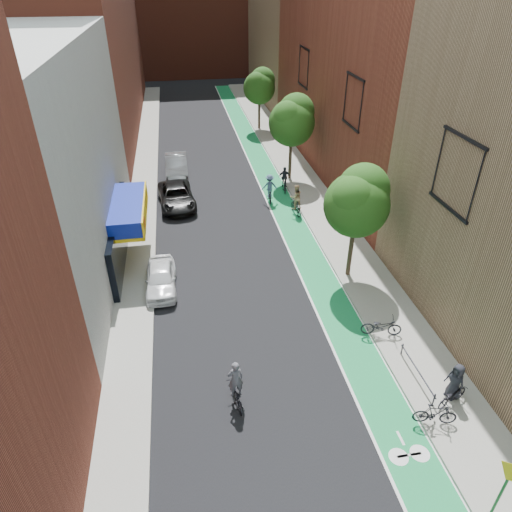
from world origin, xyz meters
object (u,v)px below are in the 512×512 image
parked_car_black (177,196)px  cyclist_lane_near (296,202)px  parked_car_silver (177,166)px  cyclist_lead (236,389)px  cyclist_lane_mid (285,182)px  cyclist_lane_far (270,189)px  parked_car_white (161,278)px  pedestrian (455,381)px

parked_car_black → cyclist_lane_near: size_ratio=2.46×
parked_car_silver → cyclist_lead: (1.67, -24.13, -0.12)m
cyclist_lane_mid → cyclist_lane_far: cyclist_lane_far is taller
parked_car_white → pedestrian: bearing=-39.6°
pedestrian → cyclist_lead: bearing=-115.3°
parked_car_black → parked_car_silver: (0.16, 5.81, 0.11)m
parked_car_silver → cyclist_lane_mid: (8.06, -4.65, -0.10)m
parked_car_silver → cyclist_lead: cyclist_lead is taller
parked_car_white → pedestrian: size_ratio=2.37×
pedestrian → cyclist_lane_far: bearing=173.9°
cyclist_lane_mid → pedestrian: bearing=105.5°
cyclist_lead → cyclist_lane_far: size_ratio=1.00×
cyclist_lane_near → cyclist_lane_far: 2.62m
parked_car_silver → cyclist_lane_mid: size_ratio=2.62×
parked_car_white → parked_car_black: bearing=84.3°
cyclist_lane_near → pedestrian: 17.06m
cyclist_lane_near → parked_car_silver: bearing=-53.7°
pedestrian → cyclist_lane_mid: bearing=169.1°
pedestrian → parked_car_silver: bearing=-174.9°
parked_car_black → cyclist_lead: (1.83, -18.32, -0.02)m
parked_car_black → cyclist_lane_near: (8.12, -2.69, 0.17)m
cyclist_lane_near → parked_car_white: bearing=32.0°
parked_car_silver → cyclist_lane_mid: bearing=-29.6°
parked_car_black → cyclist_lane_mid: cyclist_lane_mid is taller
parked_car_silver → pedestrian: 27.36m
parked_car_black → cyclist_lane_far: bearing=-9.1°
parked_car_white → cyclist_lane_far: cyclist_lane_far is taller
parked_car_black → cyclist_lane_far: size_ratio=2.50×
cyclist_lead → cyclist_lane_far: bearing=-112.0°
cyclist_lead → cyclist_lane_far: 18.50m
parked_car_white → parked_car_black: (1.08, 10.10, 0.05)m
parked_car_white → parked_car_silver: 15.95m
cyclist_lead → pedestrian: bearing=164.6°
parked_car_black → pedestrian: pedestrian is taller
cyclist_lead → cyclist_lane_far: cyclist_lane_far is taller
parked_car_black → pedestrian: (10.26, -19.62, 0.25)m
parked_car_silver → cyclist_lane_near: bearing=-46.6°
parked_car_black → cyclist_lane_mid: size_ratio=2.71×
parked_car_black → cyclist_lead: cyclist_lead is taller
cyclist_lead → cyclist_lane_mid: cyclist_lead is taller
cyclist_lane_near → cyclist_lane_far: (-1.40, 2.22, 0.07)m
cyclist_lane_near → cyclist_lane_mid: 3.86m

